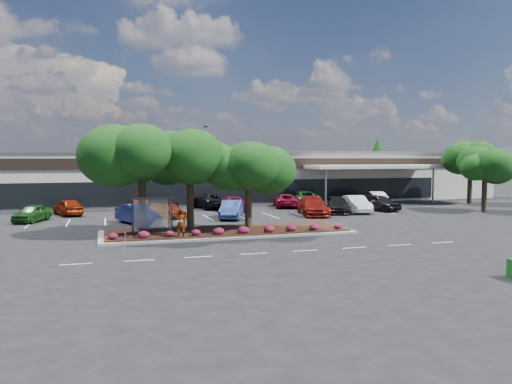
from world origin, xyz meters
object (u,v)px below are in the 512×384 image
object	(u,v)px
survey_stake	(125,239)
car_0	(32,213)
car_1	(137,214)
light_pole	(199,169)

from	to	relation	value
survey_stake	car_0	xyz separation A→B (m)	(-7.07, 16.03, 0.02)
survey_stake	car_1	size ratio (longest dim) A/B	0.23
light_pole	survey_stake	xyz separation A→B (m)	(-9.76, -29.03, -3.42)
survey_stake	car_0	size ratio (longest dim) A/B	0.26
car_0	survey_stake	bearing A→B (deg)	-45.12
light_pole	car_1	bearing A→B (deg)	-116.14
light_pole	survey_stake	world-z (taller)	light_pole
survey_stake	car_1	distance (m)	12.15
light_pole	car_0	world-z (taller)	light_pole
car_0	car_1	bearing A→B (deg)	-3.94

